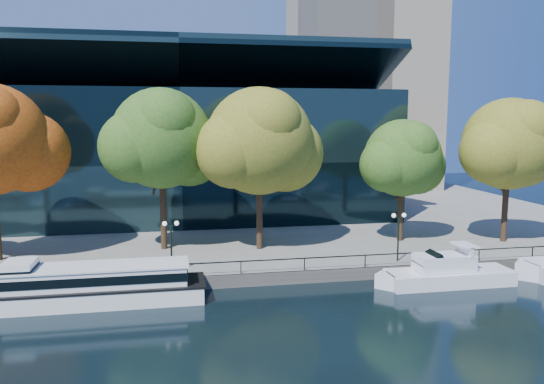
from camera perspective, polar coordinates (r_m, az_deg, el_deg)
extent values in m
plane|color=black|center=(38.33, -2.71, -11.54)|extent=(160.00, 160.00, 0.00)
cube|color=slate|center=(73.51, -6.68, -1.79)|extent=(90.00, 67.00, 1.00)
cube|color=#47443F|center=(41.04, -3.31, -9.49)|extent=(90.00, 0.25, 1.00)
cube|color=black|center=(40.83, -3.37, -7.47)|extent=(88.20, 0.08, 0.08)
cube|color=black|center=(40.96, -3.36, -8.14)|extent=(0.07, 0.07, 0.90)
cube|color=black|center=(67.99, -9.88, 3.74)|extent=(50.00, 24.00, 16.00)
cube|color=black|center=(64.01, -10.02, 12.00)|extent=(50.00, 17.14, 7.86)
cube|color=tan|center=(98.62, 9.61, 19.29)|extent=(22.00, 22.00, 65.00)
cube|color=white|center=(39.54, -18.80, -10.43)|extent=(15.32, 3.72, 1.20)
cube|color=black|center=(39.35, -18.85, -9.57)|extent=(15.63, 3.80, 0.13)
cube|color=white|center=(39.08, -18.09, -8.60)|extent=(11.95, 3.05, 1.31)
cube|color=black|center=(39.07, -18.09, -8.52)|extent=(12.11, 3.13, 0.60)
cube|color=white|center=(38.89, -18.13, -7.59)|extent=(12.26, 3.20, 0.11)
cube|color=white|center=(40.00, -25.51, -8.12)|extent=(1.97, 2.61, 1.97)
cube|color=black|center=(39.94, -25.52, -7.81)|extent=(2.03, 2.68, 0.77)
cube|color=white|center=(43.66, 18.52, -8.74)|extent=(9.87, 2.82, 1.13)
cube|color=white|center=(41.54, 12.48, -9.36)|extent=(2.16, 2.16, 1.13)
cube|color=white|center=(43.50, 18.55, -8.00)|extent=(9.67, 2.76, 0.08)
cube|color=white|center=(43.09, 18.01, -7.18)|extent=(4.44, 2.12, 1.22)
cube|color=black|center=(42.48, 16.49, -7.20)|extent=(1.94, 2.03, 1.54)
cube|color=white|center=(43.70, 20.01, -5.86)|extent=(0.24, 2.20, 0.75)
cube|color=white|center=(43.61, 20.03, -5.38)|extent=(1.32, 2.20, 0.14)
cube|color=white|center=(47.46, 26.00, -7.67)|extent=(2.48, 2.48, 1.35)
cylinder|color=black|center=(49.30, -27.18, 1.73)|extent=(1.26, 1.92, 4.03)
sphere|color=#922D0B|center=(49.77, -24.71, 3.94)|extent=(6.85, 6.85, 6.85)
cylinder|color=black|center=(48.85, -11.63, -1.40)|extent=(0.56, 0.56, 8.02)
cylinder|color=black|center=(48.64, -11.14, 2.32)|extent=(1.25, 1.91, 4.01)
cylinder|color=black|center=(48.19, -12.20, 1.89)|extent=(1.15, 1.30, 3.58)
sphere|color=#2D541A|center=(48.27, -11.83, 5.67)|extent=(8.97, 8.97, 8.97)
sphere|color=#2D541A|center=(49.68, -8.91, 4.50)|extent=(6.73, 6.73, 6.73)
sphere|color=#2D541A|center=(47.49, -14.54, 4.74)|extent=(6.28, 6.28, 6.28)
sphere|color=#2D541A|center=(46.44, -11.36, 7.54)|extent=(5.38, 5.38, 5.38)
cylinder|color=black|center=(47.92, -1.36, -1.54)|extent=(0.56, 0.56, 7.83)
cylinder|color=black|center=(47.80, -0.82, 2.16)|extent=(1.23, 1.87, 3.91)
cylinder|color=black|center=(47.19, -1.79, 1.74)|extent=(1.13, 1.28, 3.50)
sphere|color=#64661B|center=(47.33, -1.39, 5.50)|extent=(9.58, 9.58, 9.58)
sphere|color=#64661B|center=(49.29, 1.38, 4.20)|extent=(7.18, 7.18, 7.18)
sphere|color=#64661B|center=(46.08, -4.14, 4.52)|extent=(6.71, 6.71, 6.71)
sphere|color=#64661B|center=(45.48, -0.40, 7.52)|extent=(5.75, 5.75, 5.75)
cylinder|color=black|center=(52.79, 13.68, -1.66)|extent=(0.56, 0.56, 6.44)
cylinder|color=black|center=(52.83, 14.17, 1.11)|extent=(1.07, 1.60, 3.23)
cylinder|color=black|center=(52.03, 13.49, 0.77)|extent=(0.99, 1.11, 2.89)
sphere|color=#2D541A|center=(52.23, 13.85, 3.57)|extent=(7.39, 7.39, 7.39)
sphere|color=#2D541A|center=(54.17, 15.29, 2.69)|extent=(5.54, 5.54, 5.54)
sphere|color=#2D541A|center=(50.85, 12.27, 2.89)|extent=(5.17, 5.17, 5.17)
sphere|color=#2D541A|center=(50.97, 14.96, 4.90)|extent=(4.44, 4.44, 4.44)
cylinder|color=black|center=(55.59, 23.80, -1.07)|extent=(0.56, 0.56, 7.52)
cylinder|color=black|center=(55.69, 24.27, 1.99)|extent=(1.19, 1.81, 3.76)
cylinder|color=black|center=(54.80, 23.78, 1.65)|extent=(1.10, 1.24, 3.36)
sphere|color=#64661B|center=(55.07, 24.12, 4.74)|extent=(8.68, 8.68, 8.68)
sphere|color=#64661B|center=(57.56, 25.28, 3.70)|extent=(6.51, 6.51, 6.51)
sphere|color=#64661B|center=(53.17, 22.69, 4.03)|extent=(6.07, 6.07, 6.07)
sphere|color=#64661B|center=(53.86, 25.65, 6.22)|extent=(5.21, 5.21, 5.21)
cylinder|color=black|center=(41.52, -10.77, -6.12)|extent=(0.14, 0.14, 3.60)
cube|color=black|center=(41.12, -10.84, -3.62)|extent=(0.90, 0.06, 0.06)
sphere|color=white|center=(41.09, -11.48, -3.36)|extent=(0.36, 0.36, 0.36)
sphere|color=white|center=(41.08, -10.22, -3.33)|extent=(0.36, 0.36, 0.36)
cylinder|color=black|center=(45.36, 13.41, -5.01)|extent=(0.14, 0.14, 3.60)
cube|color=black|center=(45.00, 13.49, -2.71)|extent=(0.90, 0.06, 0.06)
sphere|color=white|center=(44.78, 12.97, -2.48)|extent=(0.36, 0.36, 0.36)
sphere|color=white|center=(45.15, 14.02, -2.43)|extent=(0.36, 0.36, 0.36)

